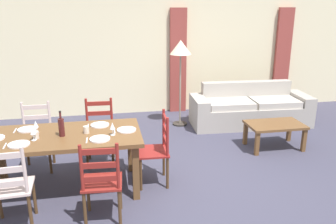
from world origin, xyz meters
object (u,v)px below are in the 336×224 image
object	(u,v)px
coffee_table	(275,127)
dining_table	(63,141)
wine_bottle	(61,127)
coffee_cup_primary	(86,130)
dining_chair_far_left	(37,137)
dining_chair_near_left	(10,188)
couch	(249,109)
standing_lamp	(181,53)
dining_chair_far_right	(100,132)
dining_chair_near_right	(102,182)
wine_glass_near_left	(33,131)
dining_chair_head_east	(157,149)
coffee_cup_secondary	(36,135)
wine_glass_near_right	(112,126)
wine_glass_far_left	(36,125)

from	to	relation	value
coffee_table	dining_table	bearing A→B (deg)	-166.62
wine_bottle	coffee_cup_primary	distance (m)	0.30
dining_chair_far_left	coffee_cup_primary	bearing A→B (deg)	-44.60
dining_chair_near_left	wine_bottle	world-z (taller)	wine_bottle
dining_table	wine_bottle	size ratio (longest dim) A/B	6.01
couch	standing_lamp	size ratio (longest dim) A/B	1.41
dining_chair_far_right	coffee_table	distance (m)	2.80
dining_chair_near_left	dining_chair_near_right	size ratio (longest dim) A/B	1.00
wine_bottle	wine_glass_near_left	size ratio (longest dim) A/B	1.96
dining_chair_head_east	coffee_cup_secondary	bearing A→B (deg)	-178.29
dining_chair_far_left	wine_glass_near_right	size ratio (longest dim) A/B	5.96
wine_glass_far_left	wine_glass_near_left	bearing A→B (deg)	-87.48
dining_table	dining_chair_head_east	xyz separation A→B (m)	(1.16, -0.03, -0.19)
dining_chair_far_right	couch	bearing A→B (deg)	23.33
wine_glass_near_left	wine_glass_near_right	size ratio (longest dim) A/B	1.00
couch	wine_glass_far_left	bearing A→B (deg)	-152.81
dining_chair_near_left	coffee_table	bearing A→B (deg)	21.97
coffee_cup_secondary	dining_chair_near_right	bearing A→B (deg)	-43.48
wine_glass_near_right	couch	bearing A→B (deg)	37.94
dining_table	dining_chair_head_east	world-z (taller)	dining_chair_head_east
dining_chair_head_east	standing_lamp	size ratio (longest dim) A/B	0.59
dining_chair_near_right	wine_bottle	bearing A→B (deg)	121.53
dining_chair_near_right	dining_chair_near_left	bearing A→B (deg)	176.51
wine_glass_far_left	coffee_cup_secondary	xyz separation A→B (m)	(0.03, -0.19, -0.07)
dining_chair_far_left	coffee_table	bearing A→B (deg)	0.78
dining_chair_near_right	standing_lamp	bearing A→B (deg)	62.98
dining_table	coffee_cup_primary	xyz separation A→B (m)	(0.29, -0.00, 0.13)
wine_glass_near_left	coffee_cup_secondary	world-z (taller)	wine_glass_near_left
dining_chair_near_left	dining_chair_head_east	bearing A→B (deg)	23.15
standing_lamp	coffee_cup_primary	bearing A→B (deg)	-127.59
coffee_cup_primary	coffee_cup_secondary	distance (m)	0.58
coffee_table	standing_lamp	xyz separation A→B (m)	(-1.27, 1.40, 1.06)
couch	standing_lamp	xyz separation A→B (m)	(-1.35, 0.18, 1.12)
wine_glass_near_left	standing_lamp	bearing A→B (deg)	45.38
dining_chair_far_left	dining_chair_far_right	bearing A→B (deg)	1.58
dining_chair_near_right	wine_bottle	distance (m)	0.95
wine_glass_near_right	dining_chair_near_right	bearing A→B (deg)	-103.06
dining_table	coffee_cup_primary	size ratio (longest dim) A/B	21.11
wine_glass_far_left	wine_glass_near_right	bearing A→B (deg)	-14.75
dining_chair_near_left	coffee_cup_primary	distance (m)	1.09
dining_chair_far_right	coffee_cup_secondary	bearing A→B (deg)	-131.74
dining_chair_far_left	coffee_cup_primary	world-z (taller)	dining_chair_far_left
dining_table	standing_lamp	world-z (taller)	standing_lamp
dining_chair_near_left	dining_chair_head_east	distance (m)	1.77
dining_chair_far_left	dining_chair_head_east	world-z (taller)	same
dining_chair_far_left	dining_chair_far_right	xyz separation A→B (m)	(0.87, 0.02, 0.00)
dining_chair_near_right	coffee_table	xyz separation A→B (m)	(2.77, 1.55, -0.12)
dining_chair_far_left	wine_glass_far_left	size ratio (longest dim) A/B	5.96
dining_chair_far_right	coffee_cup_primary	world-z (taller)	dining_chair_far_right
dining_table	dining_chair_head_east	distance (m)	1.17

